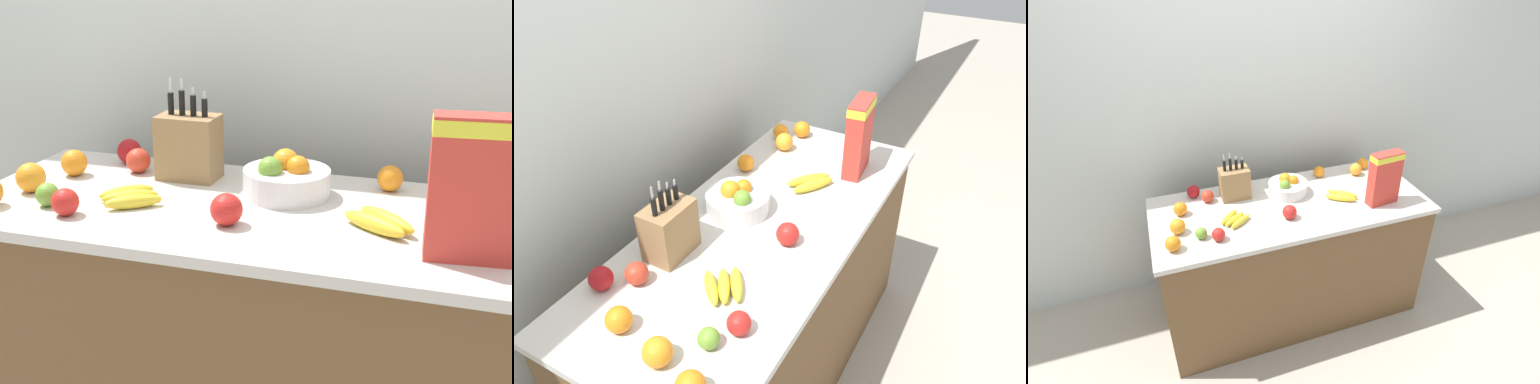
% 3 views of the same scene
% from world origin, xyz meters
% --- Properties ---
extents(ground_plane, '(14.00, 14.00, 0.00)m').
position_xyz_m(ground_plane, '(0.00, 0.00, 0.00)').
color(ground_plane, '#B2A899').
extents(wall_back, '(9.00, 0.06, 2.60)m').
position_xyz_m(wall_back, '(0.00, 0.57, 1.30)').
color(wall_back, silver).
rests_on(wall_back, ground_plane).
extents(counter, '(1.66, 0.70, 0.86)m').
position_xyz_m(counter, '(0.00, 0.00, 0.43)').
color(counter, brown).
rests_on(counter, ground_plane).
extents(knife_block, '(0.18, 0.12, 0.30)m').
position_xyz_m(knife_block, '(-0.30, 0.19, 0.96)').
color(knife_block, '#937047').
rests_on(knife_block, counter).
extents(cereal_box, '(0.20, 0.09, 0.33)m').
position_xyz_m(cereal_box, '(0.53, -0.17, 1.05)').
color(cereal_box, red).
rests_on(cereal_box, counter).
extents(fruit_bowl, '(0.25, 0.25, 0.13)m').
position_xyz_m(fruit_bowl, '(0.03, 0.12, 0.91)').
color(fruit_bowl, silver).
rests_on(fruit_bowl, counter).
extents(banana_bunch_left, '(0.20, 0.19, 0.04)m').
position_xyz_m(banana_bunch_left, '(-0.36, -0.07, 0.88)').
color(banana_bunch_left, yellow).
rests_on(banana_bunch_left, counter).
extents(banana_bunch_right, '(0.21, 0.18, 0.04)m').
position_xyz_m(banana_bunch_right, '(0.32, -0.05, 0.89)').
color(banana_bunch_right, yellow).
rests_on(banana_bunch_right, counter).
extents(apple_near_bananas, '(0.08, 0.08, 0.08)m').
position_xyz_m(apple_near_bananas, '(-0.47, 0.19, 0.90)').
color(apple_near_bananas, red).
rests_on(apple_near_bananas, counter).
extents(apple_rightmost, '(0.08, 0.08, 0.08)m').
position_xyz_m(apple_rightmost, '(-0.06, -0.14, 0.91)').
color(apple_rightmost, red).
rests_on(apple_rightmost, counter).
extents(apple_by_knife_block, '(0.07, 0.07, 0.07)m').
position_xyz_m(apple_by_knife_block, '(-0.48, -0.20, 0.90)').
color(apple_by_knife_block, red).
rests_on(apple_by_knife_block, counter).
extents(apple_middle, '(0.06, 0.06, 0.06)m').
position_xyz_m(apple_middle, '(-0.57, -0.16, 0.90)').
color(apple_middle, '#6B9E33').
rests_on(apple_middle, counter).
extents(apple_rear, '(0.08, 0.08, 0.08)m').
position_xyz_m(apple_rear, '(-0.54, 0.27, 0.90)').
color(apple_rear, '#A31419').
rests_on(apple_rear, counter).
extents(orange_mid_left, '(0.08, 0.08, 0.08)m').
position_xyz_m(orange_mid_left, '(0.54, 0.19, 0.91)').
color(orange_mid_left, orange).
rests_on(orange_mid_left, counter).
extents(orange_back_center, '(0.08, 0.08, 0.08)m').
position_xyz_m(orange_back_center, '(0.63, 0.26, 0.90)').
color(orange_back_center, orange).
rests_on(orange_back_center, counter).
extents(orange_mid_right, '(0.08, 0.08, 0.08)m').
position_xyz_m(orange_mid_right, '(0.70, 0.18, 0.90)').
color(orange_mid_right, orange).
rests_on(orange_mid_right, counter).
extents(orange_by_cereal, '(0.07, 0.07, 0.07)m').
position_xyz_m(orange_by_cereal, '(0.30, 0.25, 0.90)').
color(orange_by_cereal, orange).
rests_on(orange_by_cereal, counter).
extents(orange_front_center, '(0.09, 0.09, 0.09)m').
position_xyz_m(orange_front_center, '(-0.68, -0.07, 0.91)').
color(orange_front_center, orange).
rests_on(orange_front_center, counter).
extents(orange_front_right, '(0.08, 0.08, 0.08)m').
position_xyz_m(orange_front_right, '(-0.64, 0.10, 0.91)').
color(orange_front_right, orange).
rests_on(orange_front_right, counter).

